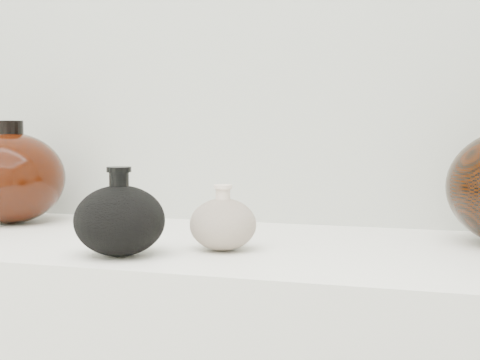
% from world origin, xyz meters
% --- Properties ---
extents(black_gourd_vase, '(0.15, 0.15, 0.13)m').
position_xyz_m(black_gourd_vase, '(-0.10, 0.79, 0.95)').
color(black_gourd_vase, black).
rests_on(black_gourd_vase, display_counter).
extents(cream_gourd_vase, '(0.11, 0.11, 0.10)m').
position_xyz_m(cream_gourd_vase, '(0.04, 0.88, 0.94)').
color(cream_gourd_vase, '#C2B099').
rests_on(cream_gourd_vase, display_counter).
extents(left_round_pot, '(0.26, 0.26, 0.21)m').
position_xyz_m(left_round_pot, '(-0.47, 1.04, 0.99)').
color(left_round_pot, black).
rests_on(left_round_pot, display_counter).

